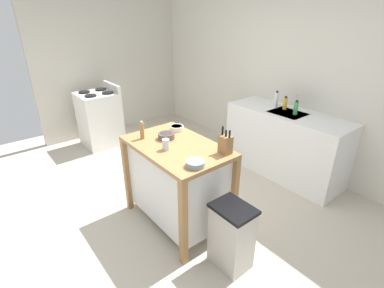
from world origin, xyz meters
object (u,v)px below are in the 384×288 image
sink_faucet (296,102)px  bowl_ceramic_small (166,136)px  stove (100,119)px  pepper_grinder (142,130)px  bowl_stoneware_deep (195,163)px  bottle_hand_soap (276,100)px  kitchen_island (177,180)px  trash_bin (231,236)px  bottle_dish_soap (285,103)px  bottle_spray_cleaner (296,108)px  bowl_ceramic_wide (177,128)px  drinking_cup (166,144)px  knife_block (225,144)px

sink_faucet → bowl_ceramic_small: bearing=-98.3°
stove → pepper_grinder: bearing=-9.3°
stove → sink_faucet: bearing=34.4°
bowl_stoneware_deep → bottle_hand_soap: 2.01m
kitchen_island → trash_bin: size_ratio=1.75×
kitchen_island → pepper_grinder: 0.63m
sink_faucet → bottle_dish_soap: (-0.12, -0.07, -0.03)m
trash_bin → stove: stove is taller
bottle_hand_soap → kitchen_island: bearing=-85.4°
bottle_spray_cleaner → bottle_dish_soap: 0.23m
bowl_ceramic_wide → kitchen_island: bearing=-36.9°
bottle_hand_soap → bottle_dish_soap: (0.12, 0.04, -0.03)m
bowl_ceramic_small → stove: size_ratio=0.17×
trash_bin → drinking_cup: bearing=-169.2°
knife_block → bowl_ceramic_wide: 0.73m
trash_bin → sink_faucet: bearing=110.2°
bowl_ceramic_wide → pepper_grinder: 0.41m
kitchen_island → pepper_grinder: bearing=-152.1°
bowl_stoneware_deep → pepper_grinder: (-0.79, -0.06, 0.07)m
kitchen_island → bowl_ceramic_wide: 0.57m
bottle_hand_soap → bowl_ceramic_wide: bearing=-95.7°
knife_block → bowl_ceramic_wide: bearing=-178.6°
drinking_cup → stove: drinking_cup is taller
bottle_dish_soap → stove: size_ratio=0.18×
trash_bin → bottle_spray_cleaner: size_ratio=3.35×
sink_faucet → knife_block: bearing=-78.5°
bottle_hand_soap → bottle_spray_cleaner: size_ratio=1.25×
bowl_ceramic_wide → trash_bin: bearing=-11.3°
knife_block → bowl_stoneware_deep: (0.02, -0.37, -0.06)m
bowl_ceramic_small → bowl_ceramic_wide: (-0.12, 0.22, -0.01)m
stove → bowl_ceramic_wide: bearing=1.7°
bowl_ceramic_small → drinking_cup: size_ratio=1.58×
bottle_hand_soap → stove: bottle_hand_soap is taller
sink_faucet → bottle_dish_soap: 0.14m
drinking_cup → bottle_hand_soap: bearing=95.1°
bowl_stoneware_deep → trash_bin: 0.73m
bowl_ceramic_wide → bowl_stoneware_deep: same height
knife_block → bottle_spray_cleaner: bearing=99.1°
bowl_ceramic_small → bottle_dish_soap: size_ratio=0.93×
knife_block → sink_faucet: bearing=101.5°
bowl_stoneware_deep → trash_bin: size_ratio=0.26×
bowl_ceramic_small → bottle_spray_cleaner: 1.78m
drinking_cup → pepper_grinder: size_ratio=0.55×
stove → bottle_hand_soap: bearing=35.4°
knife_block → trash_bin: 0.81m
kitchen_island → bowl_stoneware_deep: 0.63m
bowl_stoneware_deep → bottle_hand_soap: bearing=107.2°
pepper_grinder → bottle_hand_soap: 1.99m
knife_block → bottle_dish_soap: bearing=106.0°
trash_bin → sink_faucet: (-0.70, 1.89, 0.70)m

